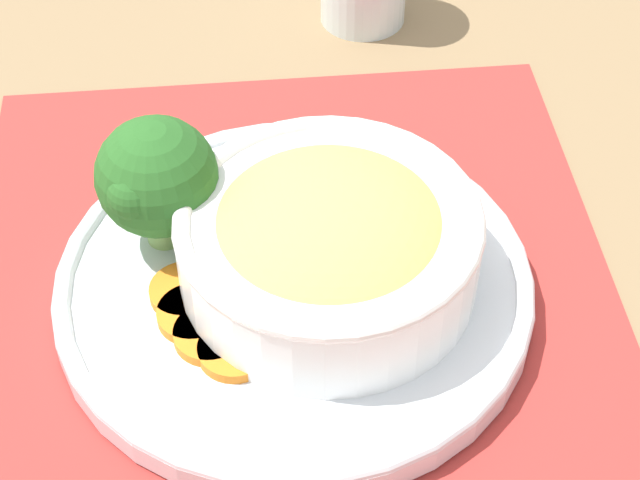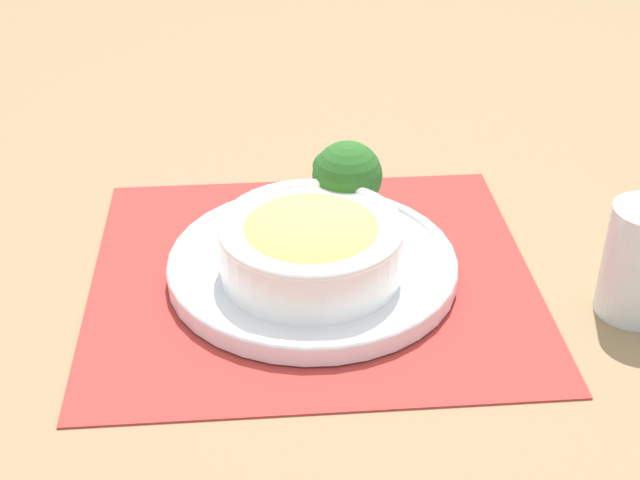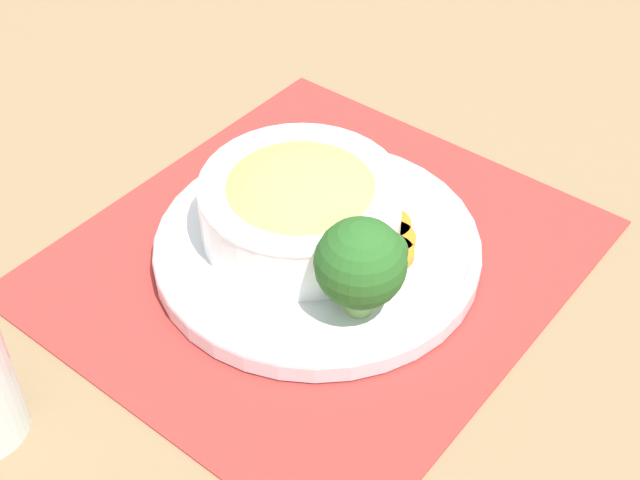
% 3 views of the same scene
% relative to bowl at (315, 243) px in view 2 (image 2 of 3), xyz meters
% --- Properties ---
extents(ground_plane, '(4.00, 4.00, 0.00)m').
position_rel_bowl_xyz_m(ground_plane, '(-0.00, 0.02, -0.05)').
color(ground_plane, '#8C704C').
extents(placemat, '(0.48, 0.44, 0.00)m').
position_rel_bowl_xyz_m(placemat, '(-0.00, 0.02, -0.05)').
color(placemat, '#B2332D').
rests_on(placemat, ground_plane).
extents(plate, '(0.28, 0.28, 0.02)m').
position_rel_bowl_xyz_m(plate, '(-0.00, 0.02, -0.04)').
color(plate, silver).
rests_on(plate, placemat).
extents(bowl, '(0.18, 0.18, 0.07)m').
position_rel_bowl_xyz_m(bowl, '(0.00, 0.00, 0.00)').
color(bowl, white).
rests_on(bowl, plate).
extents(broccoli_floret, '(0.07, 0.07, 0.09)m').
position_rel_bowl_xyz_m(broccoli_floret, '(0.03, 0.10, 0.02)').
color(broccoli_floret, '#84AD5B').
rests_on(broccoli_floret, plate).
extents(carrot_slice_near, '(0.04, 0.04, 0.01)m').
position_rel_bowl_xyz_m(carrot_slice_near, '(-0.02, 0.08, -0.03)').
color(carrot_slice_near, orange).
rests_on(carrot_slice_near, plate).
extents(carrot_slice_middle, '(0.04, 0.04, 0.01)m').
position_rel_bowl_xyz_m(carrot_slice_middle, '(-0.04, 0.08, -0.03)').
color(carrot_slice_middle, orange).
rests_on(carrot_slice_middle, plate).
extents(carrot_slice_far, '(0.04, 0.04, 0.01)m').
position_rel_bowl_xyz_m(carrot_slice_far, '(-0.05, 0.07, -0.03)').
color(carrot_slice_far, orange).
rests_on(carrot_slice_far, plate).
extents(carrot_slice_extra, '(0.04, 0.04, 0.01)m').
position_rel_bowl_xyz_m(carrot_slice_extra, '(-0.06, 0.05, -0.03)').
color(carrot_slice_extra, orange).
rests_on(carrot_slice_extra, plate).
extents(water_glass, '(0.07, 0.07, 0.11)m').
position_rel_bowl_xyz_m(water_glass, '(0.30, -0.02, -0.00)').
color(water_glass, silver).
rests_on(water_glass, ground_plane).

